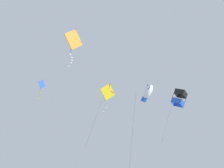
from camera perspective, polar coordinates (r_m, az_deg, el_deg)
The scene contains 5 objects.
kite_fish_near_left at distance 32.41m, azimuth 6.02°, elevation -1.34°, with size 2.73×2.32×8.39m.
kite_diamond_far_centre at distance 35.09m, azimuth -0.92°, elevation -1.43°, with size 2.93×2.13×7.06m.
kite_box_near_right at distance 46.04m, azimuth 11.21°, elevation -2.38°, with size 4.06×3.32×7.46m.
kite_diamond_highest at distance 41.88m, azimuth -12.03°, elevation -0.07°, with size 0.68×1.13×2.66m.
kite_diamond_upper_right at distance 26.57m, azimuth -6.72°, elevation 7.51°, with size 1.31×1.44×3.80m.
Camera 1 is at (-0.48, -29.89, 4.09)m, focal length 53.68 mm.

